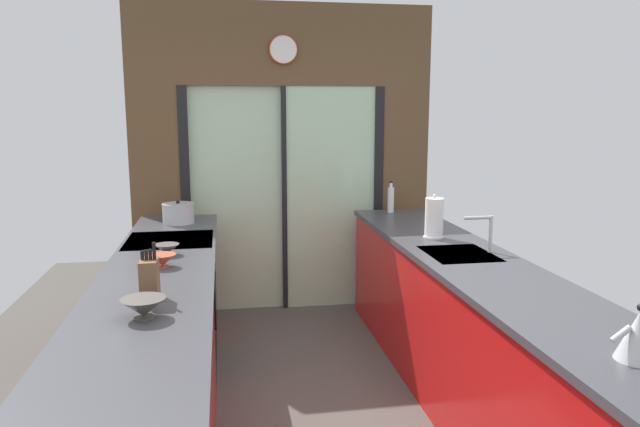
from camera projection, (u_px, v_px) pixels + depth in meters
ground_plane at (316, 401)px, 3.70m from camera, size 5.04×7.60×0.02m
back_wall_unit at (284, 141)px, 5.18m from camera, size 2.64×0.12×2.70m
left_counter_run at (156, 373)px, 3.02m from camera, size 0.62×3.80×0.92m
right_counter_run at (476, 338)px, 3.48m from camera, size 0.62×3.80×0.92m
sink_faucet at (485, 228)px, 3.64m from camera, size 0.19×0.02×0.23m
oven_range at (173, 305)px, 4.11m from camera, size 0.60×0.60×0.92m
mixing_bowl_near at (143, 307)px, 2.50m from camera, size 0.19×0.19×0.09m
mixing_bowl_mid at (162, 260)px, 3.31m from camera, size 0.16×0.16×0.07m
mixing_bowl_far at (167, 249)px, 3.59m from camera, size 0.15×0.15×0.07m
knife_block at (150, 279)px, 2.73m from camera, size 0.08×0.14×0.27m
stock_pot at (178, 213)px, 4.60m from camera, size 0.25×0.25×0.18m
kettle at (639, 335)px, 2.07m from camera, size 0.24×0.15×0.21m
soap_bottle at (391, 199)px, 5.08m from camera, size 0.05×0.05×0.27m
paper_towel_roll at (434, 218)px, 4.05m from camera, size 0.14×0.14×0.31m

